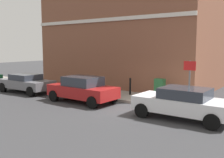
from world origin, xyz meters
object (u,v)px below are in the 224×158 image
(bollard_far_kerb, at_px, (92,86))
(street_sign, at_px, (189,77))
(bollard_near_cabinet, at_px, (130,86))
(car_red, at_px, (83,89))
(car_white, at_px, (183,103))
(utility_cabinet, at_px, (160,89))
(car_grey, at_px, (26,83))

(bollard_far_kerb, height_order, street_sign, street_sign)
(bollard_near_cabinet, bearing_deg, street_sign, -107.19)
(car_red, height_order, bollard_far_kerb, car_red)
(car_red, xyz_separation_m, bollard_far_kerb, (1.48, 0.59, -0.05))
(car_red, bearing_deg, street_sign, -162.87)
(car_white, xyz_separation_m, utility_cabinet, (2.78, 2.43, -0.04))
(car_grey, relative_size, bollard_near_cabinet, 3.93)
(utility_cabinet, bearing_deg, bollard_far_kerb, 108.41)
(car_red, height_order, car_grey, car_red)
(bollard_near_cabinet, height_order, bollard_far_kerb, same)
(street_sign, bearing_deg, car_white, -169.06)
(bollard_near_cabinet, xyz_separation_m, bollard_far_kerb, (-1.42, 1.91, 0.00))
(bollard_near_cabinet, bearing_deg, car_red, 155.43)
(car_white, height_order, street_sign, street_sign)
(car_red, height_order, bollard_near_cabinet, car_red)
(car_grey, xyz_separation_m, bollard_far_kerb, (1.40, -4.65, 0.03))
(utility_cabinet, bearing_deg, car_red, 129.65)
(utility_cabinet, bearing_deg, street_sign, -119.26)
(utility_cabinet, bearing_deg, car_white, -138.81)
(car_white, relative_size, car_red, 1.01)
(car_white, relative_size, bollard_near_cabinet, 3.94)
(car_red, bearing_deg, car_grey, 0.05)
(utility_cabinet, height_order, bollard_far_kerb, utility_cabinet)
(car_white, bearing_deg, bollard_near_cabinet, -32.89)
(car_red, xyz_separation_m, street_sign, (1.60, -5.50, 0.91))
(car_grey, distance_m, bollard_near_cabinet, 7.14)
(utility_cabinet, relative_size, bollard_near_cabinet, 1.11)
(car_white, xyz_separation_m, bollard_far_kerb, (1.46, 6.40, -0.02))
(car_red, relative_size, utility_cabinet, 3.52)
(car_red, height_order, utility_cabinet, car_red)
(car_white, height_order, car_red, car_red)
(car_red, relative_size, car_grey, 0.99)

